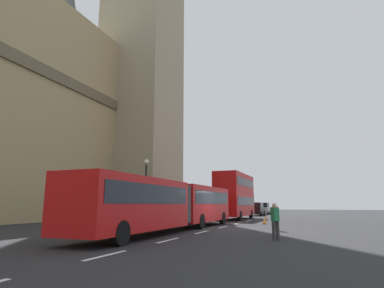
# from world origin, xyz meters

# --- Properties ---
(ground_plane) EXTENTS (160.00, 160.00, 0.00)m
(ground_plane) POSITION_xyz_m (0.00, 0.00, 0.00)
(ground_plane) COLOR #262628
(lane_centre_marking) EXTENTS (34.40, 0.16, 0.01)m
(lane_centre_marking) POSITION_xyz_m (-1.19, 0.00, 0.00)
(lane_centre_marking) COLOR silver
(lane_centre_marking) RESTS_ON ground_plane
(articulated_bus) EXTENTS (17.75, 2.54, 2.90)m
(articulated_bus) POSITION_xyz_m (-3.42, 1.99, 1.75)
(articulated_bus) COLOR red
(articulated_bus) RESTS_ON ground_plane
(double_decker_bus) EXTENTS (9.10, 2.54, 4.90)m
(double_decker_bus) POSITION_xyz_m (13.07, 2.00, 2.71)
(double_decker_bus) COLOR #B20F0F
(double_decker_bus) RESTS_ON ground_plane
(sedan_lead) EXTENTS (4.40, 1.86, 1.85)m
(sedan_lead) POSITION_xyz_m (24.61, 1.74, 0.91)
(sedan_lead) COLOR black
(sedan_lead) RESTS_ON ground_plane
(sedan_trailing) EXTENTS (4.40, 1.86, 1.85)m
(sedan_trailing) POSITION_xyz_m (31.55, 1.83, 0.91)
(sedan_trailing) COLOR gray
(sedan_trailing) RESTS_ON ground_plane
(traffic_cone_west) EXTENTS (0.36, 0.36, 0.58)m
(traffic_cone_west) POSITION_xyz_m (5.50, -2.27, 0.28)
(traffic_cone_west) COLOR black
(traffic_cone_west) RESTS_ON ground_plane
(traffic_cone_middle) EXTENTS (0.36, 0.36, 0.58)m
(traffic_cone_middle) POSITION_xyz_m (11.05, -1.57, 0.28)
(traffic_cone_middle) COLOR black
(traffic_cone_middle) RESTS_ON ground_plane
(street_lamp) EXTENTS (0.44, 0.44, 5.27)m
(street_lamp) POSITION_xyz_m (1.13, 6.50, 3.06)
(street_lamp) COLOR black
(street_lamp) RESTS_ON ground_plane
(pedestrian_near_cones) EXTENTS (0.47, 0.42, 1.69)m
(pedestrian_near_cones) POSITION_xyz_m (-6.27, -4.59, 0.91)
(pedestrian_near_cones) COLOR #333333
(pedestrian_near_cones) RESTS_ON ground_plane
(pedestrian_by_kerb) EXTENTS (0.46, 0.45, 1.69)m
(pedestrian_by_kerb) POSITION_xyz_m (-0.81, -3.94, 0.91)
(pedestrian_by_kerb) COLOR #726651
(pedestrian_by_kerb) RESTS_ON ground_plane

